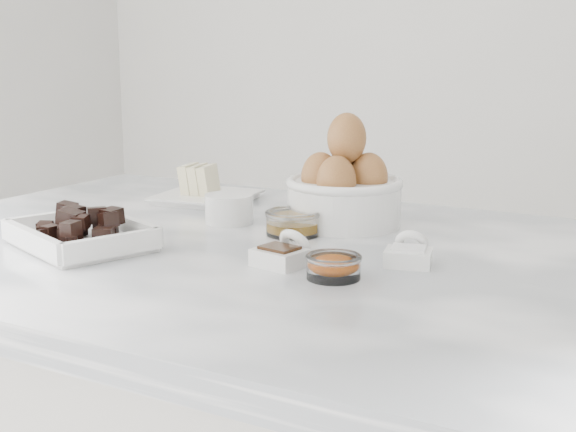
% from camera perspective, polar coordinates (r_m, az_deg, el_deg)
% --- Properties ---
extents(marble_slab, '(1.20, 0.80, 0.04)m').
position_cam_1_polar(marble_slab, '(1.13, -1.63, -3.15)').
color(marble_slab, white).
rests_on(marble_slab, cabinet).
extents(chocolate_dish, '(0.24, 0.21, 0.05)m').
position_cam_1_polar(chocolate_dish, '(1.15, -14.54, -1.07)').
color(chocolate_dish, white).
rests_on(chocolate_dish, marble_slab).
extents(butter_plate, '(0.18, 0.18, 0.07)m').
position_cam_1_polar(butter_plate, '(1.45, -5.90, 1.88)').
color(butter_plate, white).
rests_on(butter_plate, marble_slab).
extents(sugar_ramekin, '(0.08, 0.08, 0.05)m').
position_cam_1_polar(sugar_ramekin, '(1.27, -4.21, 0.62)').
color(sugar_ramekin, white).
rests_on(sugar_ramekin, marble_slab).
extents(egg_bowl, '(0.18, 0.18, 0.18)m').
position_cam_1_polar(egg_bowl, '(1.25, 4.02, 1.93)').
color(egg_bowl, white).
rests_on(egg_bowl, marble_slab).
extents(honey_bowl, '(0.08, 0.08, 0.04)m').
position_cam_1_polar(honey_bowl, '(1.19, 0.36, -0.45)').
color(honey_bowl, white).
rests_on(honey_bowl, marble_slab).
extents(zest_bowl, '(0.07, 0.07, 0.03)m').
position_cam_1_polar(zest_bowl, '(0.97, 3.26, -3.53)').
color(zest_bowl, white).
rests_on(zest_bowl, marble_slab).
extents(vanilla_spoon, '(0.07, 0.08, 0.05)m').
position_cam_1_polar(vanilla_spoon, '(1.03, -0.32, -2.66)').
color(vanilla_spoon, white).
rests_on(vanilla_spoon, marble_slab).
extents(salt_spoon, '(0.07, 0.08, 0.04)m').
position_cam_1_polar(salt_spoon, '(1.04, 8.61, -2.63)').
color(salt_spoon, white).
rests_on(salt_spoon, marble_slab).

